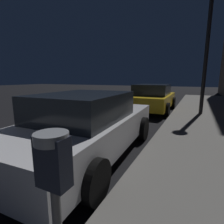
# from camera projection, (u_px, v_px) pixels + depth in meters

# --- Properties ---
(parking_meter) EXTENTS (0.19, 0.19, 1.30)m
(parking_meter) POSITION_uv_depth(u_px,v_px,m) (55.00, 185.00, 0.99)
(parking_meter) COLOR #59595B
(parking_meter) RESTS_ON sidewalk
(car_white) EXTENTS (2.18, 4.58, 1.43)m
(car_white) POSITION_uv_depth(u_px,v_px,m) (88.00, 125.00, 3.90)
(car_white) COLOR silver
(car_white) RESTS_ON ground
(car_yellow_cab) EXTENTS (2.16, 4.07, 1.43)m
(car_yellow_cab) POSITION_uv_depth(u_px,v_px,m) (152.00, 98.00, 9.31)
(car_yellow_cab) COLOR gold
(car_yellow_cab) RESTS_ON ground
(street_lamp) EXTENTS (0.44, 0.44, 5.22)m
(street_lamp) POSITION_uv_depth(u_px,v_px,m) (208.00, 33.00, 7.33)
(street_lamp) COLOR black
(street_lamp) RESTS_ON sidewalk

